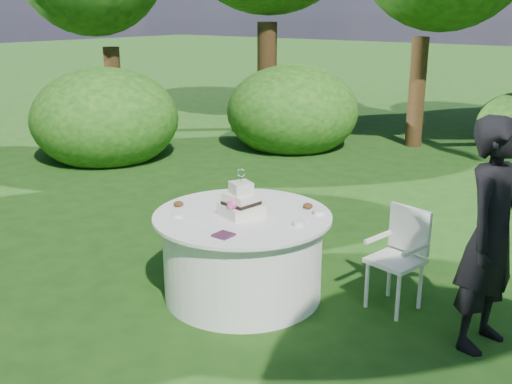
% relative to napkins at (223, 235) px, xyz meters
% --- Properties ---
extents(ground, '(80.00, 80.00, 0.00)m').
position_rel_napkins_xyz_m(ground, '(-0.21, 0.50, -0.78)').
color(ground, '#183B10').
rests_on(ground, ground).
extents(napkins, '(0.14, 0.14, 0.02)m').
position_rel_napkins_xyz_m(napkins, '(0.00, 0.00, 0.00)').
color(napkins, '#461E39').
rests_on(napkins, table).
extents(feather_plume, '(0.48, 0.07, 0.01)m').
position_rel_napkins_xyz_m(feather_plume, '(-0.41, 0.05, -0.00)').
color(feather_plume, white).
rests_on(feather_plume, table).
extents(guest, '(0.51, 0.70, 1.77)m').
position_rel_napkins_xyz_m(guest, '(1.75, 0.98, 0.11)').
color(guest, black).
rests_on(guest, ground).
extents(table, '(1.56, 1.56, 0.77)m').
position_rel_napkins_xyz_m(table, '(-0.21, 0.50, -0.39)').
color(table, white).
rests_on(table, ground).
extents(cake, '(0.39, 0.39, 0.43)m').
position_rel_napkins_xyz_m(cake, '(-0.20, 0.46, 0.10)').
color(cake, silver).
rests_on(cake, table).
extents(chair, '(0.47, 0.46, 0.88)m').
position_rel_napkins_xyz_m(chair, '(0.98, 1.17, -0.26)').
color(chair, white).
rests_on(chair, ground).
extents(votives, '(1.01, 0.92, 0.04)m').
position_rel_napkins_xyz_m(votives, '(0.02, 0.52, 0.01)').
color(votives, white).
rests_on(votives, table).
extents(petal_cups, '(1.05, 0.76, 0.05)m').
position_rel_napkins_xyz_m(petal_cups, '(-0.32, 0.64, 0.02)').
color(petal_cups, '#562D16').
rests_on(petal_cups, table).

